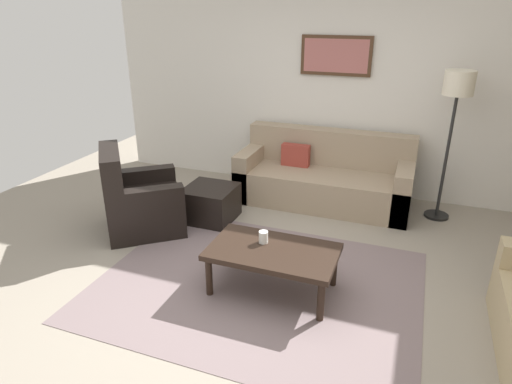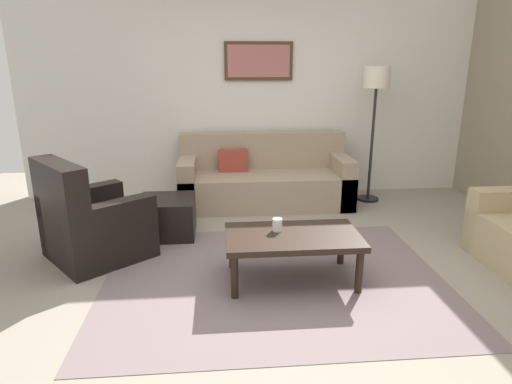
% 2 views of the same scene
% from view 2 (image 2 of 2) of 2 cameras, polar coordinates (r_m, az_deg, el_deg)
% --- Properties ---
extents(ground_plane, '(8.00, 8.00, 0.00)m').
position_cam_2_polar(ground_plane, '(3.78, 2.37, -11.24)').
color(ground_plane, gray).
extents(rear_partition, '(6.00, 0.12, 2.80)m').
position_cam_2_polar(rear_partition, '(5.93, -0.71, 13.15)').
color(rear_partition, silver).
rests_on(rear_partition, ground_plane).
extents(area_rug, '(2.85, 2.21, 0.01)m').
position_cam_2_polar(area_rug, '(3.77, 2.37, -11.19)').
color(area_rug, slate).
rests_on(area_rug, ground_plane).
extents(couch_main, '(2.13, 0.88, 0.88)m').
position_cam_2_polar(couch_main, '(5.64, 1.06, 1.59)').
color(couch_main, gray).
rests_on(couch_main, ground_plane).
extents(armchair_leather, '(1.12, 1.12, 0.95)m').
position_cam_2_polar(armchair_leather, '(4.30, -20.82, -4.29)').
color(armchair_leather, black).
rests_on(armchair_leather, ground_plane).
extents(ottoman, '(0.56, 0.56, 0.40)m').
position_cam_2_polar(ottoman, '(4.69, -11.42, -3.18)').
color(ottoman, black).
rests_on(ottoman, ground_plane).
extents(coffee_table, '(1.10, 0.64, 0.41)m').
position_cam_2_polar(coffee_table, '(3.63, 4.79, -6.24)').
color(coffee_table, black).
rests_on(coffee_table, ground_plane).
extents(cup, '(0.08, 0.08, 0.11)m').
position_cam_2_polar(cup, '(3.65, 2.79, -4.28)').
color(cup, white).
rests_on(cup, coffee_table).
extents(lamp_standing, '(0.32, 0.32, 1.71)m').
position_cam_2_polar(lamp_standing, '(5.74, 15.35, 12.54)').
color(lamp_standing, black).
rests_on(lamp_standing, ground_plane).
extents(framed_artwork, '(0.88, 0.04, 0.48)m').
position_cam_2_polar(framed_artwork, '(5.84, 0.34, 16.69)').
color(framed_artwork, '#472D1C').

